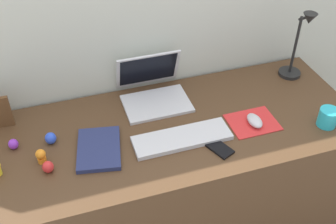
{
  "coord_description": "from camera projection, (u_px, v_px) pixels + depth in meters",
  "views": [
    {
      "loc": [
        -0.41,
        -1.26,
        1.92
      ],
      "look_at": [
        -0.0,
        0.0,
        0.83
      ],
      "focal_mm": 44.12,
      "sensor_mm": 36.0,
      "label": 1
    }
  ],
  "objects": [
    {
      "name": "toy_figurine_blue",
      "position": [
        51.0,
        138.0,
        1.69
      ],
      "size": [
        0.05,
        0.05,
        0.05
      ],
      "primitive_type": "ellipsoid",
      "color": "blue",
      "rests_on": "desk"
    },
    {
      "name": "mousepad",
      "position": [
        252.0,
        122.0,
        1.8
      ],
      "size": [
        0.21,
        0.17,
        0.0
      ],
      "primitive_type": "cube",
      "color": "red",
      "rests_on": "desk"
    },
    {
      "name": "back_wall",
      "position": [
        144.0,
        64.0,
        1.98
      ],
      "size": [
        2.9,
        0.05,
        1.68
      ],
      "primitive_type": "cube",
      "color": "beige",
      "rests_on": "ground_plane"
    },
    {
      "name": "toy_figurine_red",
      "position": [
        48.0,
        167.0,
        1.56
      ],
      "size": [
        0.04,
        0.04,
        0.05
      ],
      "primitive_type": "ellipsoid",
      "color": "red",
      "rests_on": "desk"
    },
    {
      "name": "toy_figurine_purple",
      "position": [
        13.0,
        144.0,
        1.66
      ],
      "size": [
        0.04,
        0.04,
        0.04
      ],
      "primitive_type": "ellipsoid",
      "color": "purple",
      "rests_on": "desk"
    },
    {
      "name": "keyboard",
      "position": [
        182.0,
        138.0,
        1.71
      ],
      "size": [
        0.41,
        0.13,
        0.02
      ],
      "primitive_type": "cube",
      "color": "silver",
      "rests_on": "desk"
    },
    {
      "name": "desk_lamp",
      "position": [
        298.0,
        47.0,
        1.96
      ],
      "size": [
        0.11,
        0.14,
        0.36
      ],
      "color": "black",
      "rests_on": "desk"
    },
    {
      "name": "desk",
      "position": [
        168.0,
        185.0,
        2.01
      ],
      "size": [
        1.7,
        0.67,
        0.74
      ],
      "primitive_type": "cube",
      "color": "#4C331E",
      "rests_on": "ground_plane"
    },
    {
      "name": "laptop",
      "position": [
        153.0,
        88.0,
        1.91
      ],
      "size": [
        0.3,
        0.28,
        0.2
      ],
      "color": "silver",
      "rests_on": "desk"
    },
    {
      "name": "notebook_pad",
      "position": [
        99.0,
        149.0,
        1.66
      ],
      "size": [
        0.21,
        0.27,
        0.02
      ],
      "primitive_type": "cube",
      "rotation": [
        0.0,
        0.0,
        -0.19
      ],
      "color": "navy",
      "rests_on": "desk"
    },
    {
      "name": "mouse",
      "position": [
        255.0,
        121.0,
        1.78
      ],
      "size": [
        0.06,
        0.1,
        0.03
      ],
      "primitive_type": "ellipsoid",
      "color": "silver",
      "rests_on": "mousepad"
    },
    {
      "name": "cell_phone",
      "position": [
        218.0,
        147.0,
        1.67
      ],
      "size": [
        0.11,
        0.14,
        0.01
      ],
      "primitive_type": "cube",
      "rotation": [
        0.0,
        0.0,
        0.4
      ],
      "color": "black",
      "rests_on": "desk"
    },
    {
      "name": "toy_figurine_orange",
      "position": [
        41.0,
        156.0,
        1.6
      ],
      "size": [
        0.04,
        0.04,
        0.06
      ],
      "color": "orange",
      "rests_on": "desk"
    },
    {
      "name": "coffee_mug",
      "position": [
        328.0,
        118.0,
        1.76
      ],
      "size": [
        0.08,
        0.08,
        0.08
      ],
      "primitive_type": "cylinder",
      "color": "#28B7CC",
      "rests_on": "desk"
    }
  ]
}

